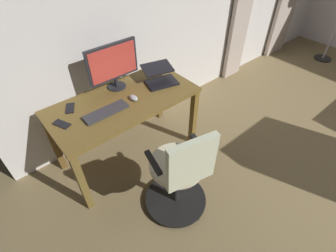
{
  "coord_description": "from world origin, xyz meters",
  "views": [
    {
      "loc": [
        2.62,
        -0.9,
        2.1
      ],
      "look_at": [
        1.69,
        -2.0,
        0.8
      ],
      "focal_mm": 26.77,
      "sensor_mm": 36.0,
      "label": 1
    }
  ],
  "objects_px": {
    "computer_monitor": "(113,64)",
    "cell_phone_face_up": "(70,108)",
    "desk": "(124,108)",
    "office_chair": "(180,176)",
    "computer_keyboard": "(106,112)",
    "computer_mouse": "(134,98)",
    "laptop": "(160,77)",
    "cell_phone_by_monitor": "(62,124)"
  },
  "relations": [
    {
      "from": "computer_monitor",
      "to": "office_chair",
      "type": "bearing_deg",
      "value": 84.38
    },
    {
      "from": "desk",
      "to": "cell_phone_face_up",
      "type": "xyz_separation_m",
      "value": [
        0.43,
        -0.19,
        0.1
      ]
    },
    {
      "from": "desk",
      "to": "computer_keyboard",
      "type": "bearing_deg",
      "value": 18.25
    },
    {
      "from": "office_chair",
      "to": "computer_keyboard",
      "type": "height_order",
      "value": "office_chair"
    },
    {
      "from": "desk",
      "to": "office_chair",
      "type": "distance_m",
      "value": 0.85
    },
    {
      "from": "desk",
      "to": "computer_mouse",
      "type": "relative_size",
      "value": 13.78
    },
    {
      "from": "laptop",
      "to": "computer_mouse",
      "type": "distance_m",
      "value": 0.39
    },
    {
      "from": "computer_monitor",
      "to": "laptop",
      "type": "bearing_deg",
      "value": 152.37
    },
    {
      "from": "desk",
      "to": "cell_phone_by_monitor",
      "type": "height_order",
      "value": "cell_phone_by_monitor"
    },
    {
      "from": "office_chair",
      "to": "computer_mouse",
      "type": "xyz_separation_m",
      "value": [
        -0.11,
        -0.77,
        0.29
      ]
    },
    {
      "from": "computer_monitor",
      "to": "cell_phone_face_up",
      "type": "bearing_deg",
      "value": 3.84
    },
    {
      "from": "computer_mouse",
      "to": "cell_phone_face_up",
      "type": "height_order",
      "value": "computer_mouse"
    },
    {
      "from": "office_chair",
      "to": "cell_phone_by_monitor",
      "type": "relative_size",
      "value": 6.8
    },
    {
      "from": "laptop",
      "to": "desk",
      "type": "bearing_deg",
      "value": 17.2
    },
    {
      "from": "computer_keyboard",
      "to": "computer_mouse",
      "type": "relative_size",
      "value": 3.98
    },
    {
      "from": "desk",
      "to": "computer_mouse",
      "type": "distance_m",
      "value": 0.15
    },
    {
      "from": "computer_mouse",
      "to": "cell_phone_face_up",
      "type": "relative_size",
      "value": 0.69
    },
    {
      "from": "computer_mouse",
      "to": "cell_phone_by_monitor",
      "type": "bearing_deg",
      "value": -8.21
    },
    {
      "from": "office_chair",
      "to": "computer_monitor",
      "type": "relative_size",
      "value": 1.94
    },
    {
      "from": "computer_monitor",
      "to": "computer_keyboard",
      "type": "xyz_separation_m",
      "value": [
        0.29,
        0.29,
        -0.24
      ]
    },
    {
      "from": "laptop",
      "to": "cell_phone_by_monitor",
      "type": "bearing_deg",
      "value": 14.26
    },
    {
      "from": "computer_monitor",
      "to": "cell_phone_by_monitor",
      "type": "relative_size",
      "value": 3.51
    },
    {
      "from": "desk",
      "to": "cell_phone_face_up",
      "type": "height_order",
      "value": "cell_phone_face_up"
    },
    {
      "from": "laptop",
      "to": "cell_phone_by_monitor",
      "type": "height_order",
      "value": "laptop"
    },
    {
      "from": "office_chair",
      "to": "cell_phone_by_monitor",
      "type": "bearing_deg",
      "value": 135.41
    },
    {
      "from": "office_chair",
      "to": "computer_monitor",
      "type": "distance_m",
      "value": 1.18
    },
    {
      "from": "office_chair",
      "to": "computer_mouse",
      "type": "relative_size",
      "value": 9.79
    },
    {
      "from": "computer_monitor",
      "to": "computer_mouse",
      "type": "bearing_deg",
      "value": 91.31
    },
    {
      "from": "computer_keyboard",
      "to": "cell_phone_face_up",
      "type": "relative_size",
      "value": 2.76
    },
    {
      "from": "computer_monitor",
      "to": "computer_keyboard",
      "type": "height_order",
      "value": "computer_monitor"
    },
    {
      "from": "laptop",
      "to": "cell_phone_by_monitor",
      "type": "distance_m",
      "value": 1.03
    },
    {
      "from": "computer_monitor",
      "to": "laptop",
      "type": "relative_size",
      "value": 1.36
    },
    {
      "from": "computer_keyboard",
      "to": "computer_mouse",
      "type": "distance_m",
      "value": 0.29
    },
    {
      "from": "computer_monitor",
      "to": "cell_phone_face_up",
      "type": "relative_size",
      "value": 3.51
    },
    {
      "from": "office_chair",
      "to": "laptop",
      "type": "height_order",
      "value": "office_chair"
    },
    {
      "from": "computer_keyboard",
      "to": "computer_mouse",
      "type": "height_order",
      "value": "computer_mouse"
    },
    {
      "from": "office_chair",
      "to": "computer_mouse",
      "type": "bearing_deg",
      "value": 95.28
    },
    {
      "from": "computer_keyboard",
      "to": "cell_phone_by_monitor",
      "type": "distance_m",
      "value": 0.37
    },
    {
      "from": "computer_monitor",
      "to": "laptop",
      "type": "height_order",
      "value": "computer_monitor"
    },
    {
      "from": "laptop",
      "to": "cell_phone_face_up",
      "type": "relative_size",
      "value": 2.58
    },
    {
      "from": "office_chair",
      "to": "computer_keyboard",
      "type": "distance_m",
      "value": 0.83
    },
    {
      "from": "office_chair",
      "to": "cell_phone_face_up",
      "type": "distance_m",
      "value": 1.12
    }
  ]
}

